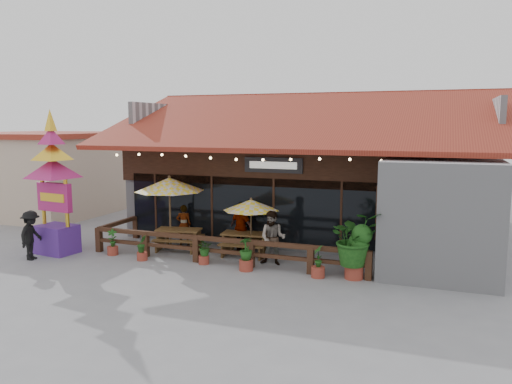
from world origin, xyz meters
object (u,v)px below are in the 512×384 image
at_px(picnic_table_left, 179,236).
at_px(pedestrian, 31,235).
at_px(umbrella_left, 169,185).
at_px(tropical_plant, 355,240).
at_px(umbrella_right, 251,205).
at_px(picnic_table_right, 246,240).
at_px(thai_sign_tower, 53,173).

relative_size(picnic_table_left, pedestrian, 1.08).
distance_m(umbrella_left, picnic_table_left, 1.94).
xyz_separation_m(tropical_plant, pedestrian, (-10.87, -1.69, -0.34)).
height_order(umbrella_left, pedestrian, umbrella_left).
distance_m(umbrella_right, pedestrian, 7.70).
relative_size(picnic_table_left, picnic_table_right, 1.03).
bearing_deg(umbrella_left, thai_sign_tower, -149.33).
distance_m(umbrella_left, pedestrian, 5.08).
bearing_deg(umbrella_left, tropical_plant, -11.13).
bearing_deg(umbrella_left, picnic_table_right, 1.16).
xyz_separation_m(umbrella_right, picnic_table_right, (-0.26, 0.14, -1.30)).
height_order(picnic_table_left, thai_sign_tower, thai_sign_tower).
xyz_separation_m(umbrella_right, pedestrian, (-7.01, -3.02, -0.98)).
bearing_deg(umbrella_right, pedestrian, -156.70).
bearing_deg(tropical_plant, umbrella_left, 168.87).
relative_size(umbrella_right, picnic_table_right, 1.34).
bearing_deg(tropical_plant, picnic_table_right, 160.38).
xyz_separation_m(picnic_table_right, tropical_plant, (4.13, -1.47, 0.66)).
relative_size(umbrella_left, picnic_table_right, 1.66).
relative_size(umbrella_left, picnic_table_left, 1.61).
bearing_deg(picnic_table_right, pedestrian, -154.89).
bearing_deg(umbrella_right, picnic_table_right, 151.82).
height_order(picnic_table_left, pedestrian, pedestrian).
distance_m(picnic_table_left, tropical_plant, 6.91).
distance_m(picnic_table_left, thai_sign_tower, 5.03).
bearing_deg(pedestrian, picnic_table_right, -78.59).
height_order(tropical_plant, pedestrian, tropical_plant).
bearing_deg(picnic_table_right, umbrella_left, -178.84).
xyz_separation_m(picnic_table_right, pedestrian, (-6.75, -3.16, 0.32)).
bearing_deg(umbrella_left, picnic_table_left, -13.55).
xyz_separation_m(umbrella_left, tropical_plant, (7.16, -1.41, -1.22)).
xyz_separation_m(umbrella_right, tropical_plant, (3.86, -1.33, -0.64)).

